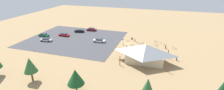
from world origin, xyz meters
TOP-DOWN VIEW (x-y plane):
  - ground at (0.00, 0.00)m, footprint 160.00×160.00m
  - parking_lot_asphalt at (22.41, 1.38)m, footprint 38.08×31.77m
  - bike_pavilion at (-8.16, 13.18)m, footprint 13.81×9.16m
  - trash_bin at (-0.57, -5.25)m, footprint 0.60×0.60m
  - lot_sign at (1.75, 0.97)m, footprint 0.56×0.08m
  - pine_east at (17.02, 31.97)m, footprint 3.25×3.25m
  - pine_west at (4.46, 32.63)m, footprint 3.80×3.80m
  - bicycle_orange_yard_front at (-11.76, 5.35)m, footprint 0.68×1.69m
  - bicycle_teal_lone_west at (-5.39, -1.05)m, footprint 1.00×1.49m
  - bicycle_silver_edge_north at (1.18, 2.01)m, footprint 0.66×1.75m
  - bicycle_blue_lone_east at (-12.17, -4.90)m, footprint 0.48×1.72m
  - bicycle_black_yard_right at (0.26, -1.92)m, footprint 1.64×0.62m
  - bicycle_white_near_sign at (-3.78, -1.46)m, footprint 1.63×0.48m
  - bicycle_red_edge_south at (-13.82, -1.30)m, footprint 0.97×1.51m
  - bicycle_purple_mid_cluster at (-10.78, -0.72)m, footprint 1.45×0.92m
  - bicycle_green_by_bin at (-2.08, 1.55)m, footprint 1.65×0.48m
  - bicycle_yellow_back_row at (-17.17, 0.11)m, footprint 1.76×0.61m
  - bicycle_orange_trailside at (-10.14, -4.53)m, footprint 1.68×0.49m
  - car_white_end_stall at (11.28, 1.66)m, footprint 4.85×2.11m
  - car_green_second_row at (36.87, 2.50)m, footprint 4.61×2.03m
  - car_maroon_front_row at (20.41, -11.47)m, footprint 4.70×2.20m
  - car_black_aisle_side at (24.96, -7.65)m, footprint 4.69×2.61m
  - car_silver_back_corner at (32.00, 7.18)m, footprint 4.80×2.36m
  - car_red_mid_lot at (28.71, -0.56)m, footprint 4.86×2.00m
  - visitor_by_pavilion at (-14.07, 0.70)m, footprint 0.36×0.37m
  - visitor_at_bikes at (-2.10, -3.35)m, footprint 0.37×0.40m
  - visitor_crossing_yard at (-17.48, 9.39)m, footprint 0.36×0.37m

SIDE VIEW (x-z plane):
  - ground at x=0.00m, z-range 0.00..0.00m
  - parking_lot_asphalt at x=22.41m, z-range 0.00..0.05m
  - bicycle_white_near_sign at x=-3.78m, z-range -0.06..0.74m
  - bicycle_teal_lone_west at x=-5.39m, z-range -0.02..0.74m
  - bicycle_purple_mid_cluster at x=-10.78m, z-range -0.03..0.75m
  - bicycle_green_by_bin at x=-2.08m, z-range -0.04..0.77m
  - bicycle_black_yard_right at x=0.26m, z-range -0.04..0.80m
  - bicycle_blue_lone_east at x=-12.17m, z-range -0.03..0.79m
  - bicycle_silver_edge_north at x=1.18m, z-range -0.04..0.81m
  - bicycle_yellow_back_row at x=-17.17m, z-range -0.04..0.80m
  - bicycle_red_edge_south at x=-13.82m, z-range -0.02..0.79m
  - bicycle_orange_trailside at x=-10.14m, z-range -0.04..0.82m
  - bicycle_orange_yard_front at x=-11.76m, z-range -0.04..0.82m
  - trash_bin at x=-0.57m, z-range 0.00..0.90m
  - car_red_mid_lot at x=28.71m, z-range 0.05..1.37m
  - car_silver_back_corner at x=32.00m, z-range 0.06..1.39m
  - car_black_aisle_side at x=24.96m, z-range 0.06..1.39m
  - car_white_end_stall at x=11.28m, z-range 0.05..1.41m
  - car_green_second_row at x=36.87m, z-range 0.05..1.43m
  - car_maroon_front_row at x=20.41m, z-range 0.04..1.50m
  - visitor_at_bikes at x=-2.10m, z-range 0.04..1.71m
  - visitor_crossing_yard at x=-17.48m, z-range 0.04..1.71m
  - visitor_by_pavilion at x=-14.07m, z-range 0.05..1.92m
  - lot_sign at x=1.75m, z-range 0.31..2.51m
  - bike_pavilion at x=-8.16m, z-range 0.42..6.08m
  - pine_west at x=4.46m, z-range 1.10..6.85m
  - pine_east at x=17.02m, z-range 1.27..7.60m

